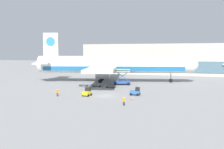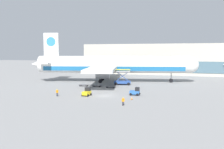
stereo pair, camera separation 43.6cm
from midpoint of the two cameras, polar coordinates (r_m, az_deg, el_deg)
name	(u,v)px [view 1 (the left image)]	position (r m, az deg, el deg)	size (l,w,h in m)	color
ground_plane	(104,96)	(59.69, -2.01, -4.90)	(400.00, 400.00, 0.00)	gray
terminal_building	(180,59)	(120.96, 15.09, 3.42)	(90.00, 18.20, 14.00)	#BCB7A8
airplane_main	(111,65)	(86.27, -0.41, 2.16)	(57.20, 48.56, 17.00)	white
scissor_lift_loader	(122,79)	(79.40, 2.21, -0.98)	(5.75, 4.37, 4.84)	#284C99
baggage_tug_foreground	(136,92)	(60.51, 5.22, -3.93)	(2.47, 1.66, 2.00)	#2D66B7
baggage_tug_far	(87,92)	(59.86, -5.90, -4.04)	(1.77, 2.53, 2.00)	yellow
baggage_dolly_lead	(84,85)	(76.43, -6.65, -2.39)	(3.73, 1.62, 0.48)	#56565B
baggage_dolly_second	(97,85)	(74.91, -3.67, -2.52)	(3.73, 1.62, 0.48)	#56565B
baggage_dolly_third	(111,86)	(72.71, -0.51, -2.75)	(3.73, 1.62, 0.48)	#56565B
ground_crew_near	(124,101)	(48.92, 2.47, -5.99)	(0.55, 0.31, 1.69)	black
ground_crew_far	(57,92)	(60.31, -12.58, -3.93)	(0.46, 0.40, 1.74)	black
traffic_cone_near	(86,92)	(64.26, -6.17, -3.94)	(0.40, 0.40, 0.58)	black
traffic_cone_far	(132,98)	(55.05, 4.42, -5.40)	(0.40, 0.40, 0.72)	black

